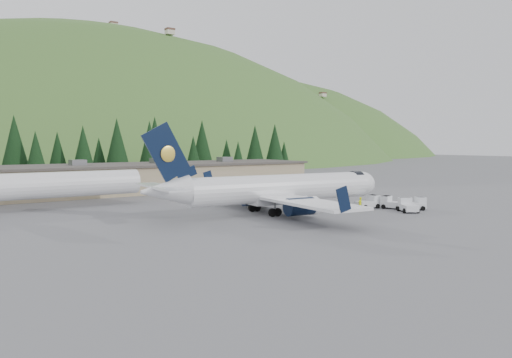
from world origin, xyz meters
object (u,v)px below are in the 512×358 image
object	(u,v)px
baggage_tug_a	(369,202)
ramp_worker	(360,204)
baggage_tug_b	(415,204)
baggage_tug_c	(391,203)
terminal_building	(133,177)
airliner	(277,190)
second_airliner	(38,185)
baggage_tug_d	(407,206)

from	to	relation	value
baggage_tug_a	ramp_worker	size ratio (longest dim) A/B	1.97
baggage_tug_b	ramp_worker	bearing A→B (deg)	179.88
ramp_worker	baggage_tug_c	bearing A→B (deg)	161.94
terminal_building	airliner	bearing A→B (deg)	-83.96
airliner	second_airliner	distance (m)	32.44
baggage_tug_b	ramp_worker	size ratio (longest dim) A/B	2.05
baggage_tug_b	ramp_worker	distance (m)	7.50
second_airliner	ramp_worker	xyz separation A→B (m)	(34.56, -26.44, -2.44)
baggage_tug_b	baggage_tug_c	size ratio (longest dim) A/B	1.04
baggage_tug_a	baggage_tug_d	world-z (taller)	baggage_tug_d
second_airliner	ramp_worker	world-z (taller)	second_airliner
airliner	baggage_tug_d	xyz separation A→B (m)	(14.60, -9.08, -2.23)
baggage_tug_d	baggage_tug_b	bearing A→B (deg)	-45.08
second_airliner	airliner	bearing A→B (deg)	-42.46
ramp_worker	terminal_building	bearing A→B (deg)	-74.05
baggage_tug_b	baggage_tug_d	world-z (taller)	baggage_tug_d
second_airliner	baggage_tug_c	world-z (taller)	second_airliner
second_airliner	baggage_tug_a	size ratio (longest dim) A/B	7.86
baggage_tug_d	airliner	bearing A→B (deg)	89.75
second_airliner	terminal_building	size ratio (longest dim) A/B	0.39
airliner	baggage_tug_a	world-z (taller)	airliner
airliner	baggage_tug_b	size ratio (longest dim) A/B	9.46
baggage_tug_a	baggage_tug_c	distance (m)	3.00
second_airliner	baggage_tug_c	bearing A→B (deg)	-35.15
airliner	ramp_worker	distance (m)	11.76
baggage_tug_a	baggage_tug_b	distance (m)	6.05
baggage_tug_a	baggage_tug_b	bearing A→B (deg)	-47.46
second_airliner	ramp_worker	distance (m)	43.58
baggage_tug_a	baggage_tug_c	xyz separation A→B (m)	(2.05, -2.20, -0.03)
baggage_tug_b	baggage_tug_c	world-z (taller)	baggage_tug_b
baggage_tug_a	baggage_tug_b	size ratio (longest dim) A/B	0.96
airliner	baggage_tug_b	bearing A→B (deg)	-20.73
baggage_tug_d	baggage_tug_c	bearing A→B (deg)	16.93
baggage_tug_c	terminal_building	size ratio (longest dim) A/B	0.05
second_airliner	baggage_tug_a	xyz separation A→B (m)	(37.33, -25.53, -2.53)
airliner	baggage_tug_a	bearing A→B (deg)	-9.30
baggage_tug_a	baggage_tug_b	world-z (taller)	baggage_tug_a
baggage_tug_b	ramp_worker	world-z (taller)	ramp_worker
airliner	terminal_building	bearing A→B (deg)	101.93
baggage_tug_d	baggage_tug_a	bearing A→B (deg)	44.04
baggage_tug_b	baggage_tug_d	bearing A→B (deg)	-134.86
terminal_building	baggage_tug_a	bearing A→B (deg)	-67.25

